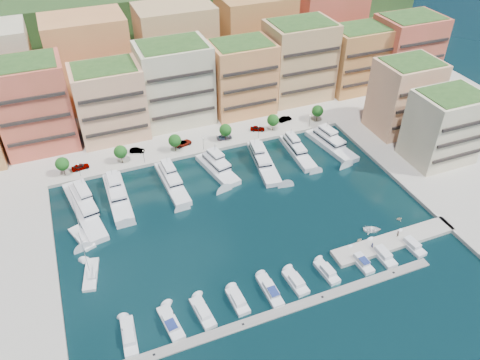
% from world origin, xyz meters
% --- Properties ---
extents(ground, '(400.00, 400.00, 0.00)m').
position_xyz_m(ground, '(0.00, 0.00, 0.00)').
color(ground, black).
rests_on(ground, ground).
extents(north_quay, '(220.00, 64.00, 2.00)m').
position_xyz_m(north_quay, '(0.00, 62.00, 0.00)').
color(north_quay, '#9E998E').
rests_on(north_quay, ground).
extents(east_quay, '(34.00, 76.00, 2.00)m').
position_xyz_m(east_quay, '(62.00, -8.00, 0.00)').
color(east_quay, '#9E998E').
rests_on(east_quay, ground).
extents(hillside, '(240.00, 40.00, 58.00)m').
position_xyz_m(hillside, '(0.00, 110.00, 0.00)').
color(hillside, '#1B3716').
rests_on(hillside, ground).
extents(south_pontoon, '(72.00, 2.20, 0.35)m').
position_xyz_m(south_pontoon, '(-3.00, -30.00, 0.00)').
color(south_pontoon, gray).
rests_on(south_pontoon, ground).
extents(finger_pier, '(32.00, 5.00, 2.00)m').
position_xyz_m(finger_pier, '(30.00, -22.00, 0.00)').
color(finger_pier, '#9E998E').
rests_on(finger_pier, ground).
extents(apartment_1, '(20.00, 16.50, 26.80)m').
position_xyz_m(apartment_1, '(-44.00, 51.99, 14.31)').
color(apartment_1, '#DA5848').
rests_on(apartment_1, north_quay).
extents(apartment_2, '(20.00, 15.50, 22.80)m').
position_xyz_m(apartment_2, '(-23.00, 49.99, 12.31)').
color(apartment_2, '#EAB082').
rests_on(apartment_2, north_quay).
extents(apartment_3, '(22.00, 16.50, 25.80)m').
position_xyz_m(apartment_3, '(-2.00, 51.99, 13.81)').
color(apartment_3, beige).
rests_on(apartment_3, north_quay).
extents(apartment_4, '(20.00, 15.50, 23.80)m').
position_xyz_m(apartment_4, '(20.00, 49.99, 12.81)').
color(apartment_4, '#E49A55').
rests_on(apartment_4, north_quay).
extents(apartment_5, '(22.00, 16.50, 26.80)m').
position_xyz_m(apartment_5, '(42.00, 51.99, 14.31)').
color(apartment_5, tan).
rests_on(apartment_5, north_quay).
extents(apartment_6, '(20.00, 15.50, 22.80)m').
position_xyz_m(apartment_6, '(64.00, 49.99, 12.31)').
color(apartment_6, '#BD8545').
rests_on(apartment_6, north_quay).
extents(apartment_7, '(22.00, 16.50, 24.80)m').
position_xyz_m(apartment_7, '(84.00, 47.99, 13.31)').
color(apartment_7, '#DA5848').
rests_on(apartment_7, north_quay).
extents(apartment_east_a, '(18.00, 14.50, 22.80)m').
position_xyz_m(apartment_east_a, '(62.00, 19.99, 12.31)').
color(apartment_east_a, '#EAB082').
rests_on(apartment_east_a, east_quay).
extents(apartment_east_b, '(18.00, 14.50, 20.80)m').
position_xyz_m(apartment_east_b, '(62.00, 1.99, 11.31)').
color(apartment_east_b, beige).
rests_on(apartment_east_b, east_quay).
extents(backblock_1, '(26.00, 18.00, 30.00)m').
position_xyz_m(backblock_1, '(-25.00, 74.00, 16.00)').
color(backblock_1, '#E49A55').
rests_on(backblock_1, north_quay).
extents(backblock_2, '(26.00, 18.00, 30.00)m').
position_xyz_m(backblock_2, '(5.00, 74.00, 16.00)').
color(backblock_2, tan).
rests_on(backblock_2, north_quay).
extents(backblock_3, '(26.00, 18.00, 30.00)m').
position_xyz_m(backblock_3, '(35.00, 74.00, 16.00)').
color(backblock_3, '#BD8545').
rests_on(backblock_3, north_quay).
extents(backblock_4, '(26.00, 18.00, 30.00)m').
position_xyz_m(backblock_4, '(65.00, 74.00, 16.00)').
color(backblock_4, '#DA5848').
rests_on(backblock_4, north_quay).
extents(tree_0, '(3.80, 3.80, 5.65)m').
position_xyz_m(tree_0, '(-40.00, 33.50, 4.74)').
color(tree_0, '#473323').
rests_on(tree_0, north_quay).
extents(tree_1, '(3.80, 3.80, 5.65)m').
position_xyz_m(tree_1, '(-24.00, 33.50, 4.74)').
color(tree_1, '#473323').
rests_on(tree_1, north_quay).
extents(tree_2, '(3.80, 3.80, 5.65)m').
position_xyz_m(tree_2, '(-8.00, 33.50, 4.74)').
color(tree_2, '#473323').
rests_on(tree_2, north_quay).
extents(tree_3, '(3.80, 3.80, 5.65)m').
position_xyz_m(tree_3, '(8.00, 33.50, 4.74)').
color(tree_3, '#473323').
rests_on(tree_3, north_quay).
extents(tree_4, '(3.80, 3.80, 5.65)m').
position_xyz_m(tree_4, '(24.00, 33.50, 4.74)').
color(tree_4, '#473323').
rests_on(tree_4, north_quay).
extents(tree_5, '(3.80, 3.80, 5.65)m').
position_xyz_m(tree_5, '(40.00, 33.50, 4.74)').
color(tree_5, '#473323').
rests_on(tree_5, north_quay).
extents(lamppost_0, '(0.30, 0.30, 4.20)m').
position_xyz_m(lamppost_0, '(-36.00, 31.20, 3.83)').
color(lamppost_0, black).
rests_on(lamppost_0, north_quay).
extents(lamppost_1, '(0.30, 0.30, 4.20)m').
position_xyz_m(lamppost_1, '(-18.00, 31.20, 3.83)').
color(lamppost_1, black).
rests_on(lamppost_1, north_quay).
extents(lamppost_2, '(0.30, 0.30, 4.20)m').
position_xyz_m(lamppost_2, '(0.00, 31.20, 3.83)').
color(lamppost_2, black).
rests_on(lamppost_2, north_quay).
extents(lamppost_3, '(0.30, 0.30, 4.20)m').
position_xyz_m(lamppost_3, '(18.00, 31.20, 3.83)').
color(lamppost_3, black).
rests_on(lamppost_3, north_quay).
extents(lamppost_4, '(0.30, 0.30, 4.20)m').
position_xyz_m(lamppost_4, '(36.00, 31.20, 3.83)').
color(lamppost_4, black).
rests_on(lamppost_4, north_quay).
extents(yacht_0, '(8.72, 26.01, 7.30)m').
position_xyz_m(yacht_0, '(-36.95, 17.28, 1.21)').
color(yacht_0, silver).
rests_on(yacht_0, ground).
extents(yacht_1, '(4.99, 21.01, 7.30)m').
position_xyz_m(yacht_1, '(-28.02, 19.33, 1.09)').
color(yacht_1, silver).
rests_on(yacht_1, ground).
extents(yacht_2, '(5.27, 20.48, 7.30)m').
position_xyz_m(yacht_2, '(-13.10, 19.70, 1.21)').
color(yacht_2, silver).
rests_on(yacht_2, ground).
extents(yacht_3, '(8.28, 17.95, 7.30)m').
position_xyz_m(yacht_3, '(0.60, 21.07, 1.21)').
color(yacht_3, silver).
rests_on(yacht_3, ground).
extents(yacht_4, '(7.75, 21.96, 7.30)m').
position_xyz_m(yacht_4, '(14.13, 19.09, 1.09)').
color(yacht_4, silver).
rests_on(yacht_4, ground).
extents(yacht_5, '(5.04, 19.12, 7.30)m').
position_xyz_m(yacht_5, '(25.80, 20.33, 1.21)').
color(yacht_5, silver).
rests_on(yacht_5, ground).
extents(yacht_6, '(8.08, 20.42, 7.30)m').
position_xyz_m(yacht_6, '(37.10, 19.90, 1.21)').
color(yacht_6, silver).
rests_on(yacht_6, ground).
extents(cruiser_0, '(3.18, 9.17, 2.55)m').
position_xyz_m(cruiser_0, '(-33.55, -24.60, 0.55)').
color(cruiser_0, silver).
rests_on(cruiser_0, ground).
extents(cruiser_1, '(3.83, 9.09, 2.66)m').
position_xyz_m(cruiser_1, '(-25.27, -24.62, 0.57)').
color(cruiser_1, silver).
rests_on(cruiser_1, ground).
extents(cruiser_2, '(3.49, 8.45, 2.55)m').
position_xyz_m(cruiser_2, '(-18.57, -24.59, 0.55)').
color(cruiser_2, silver).
rests_on(cruiser_2, ground).
extents(cruiser_3, '(3.05, 7.28, 2.55)m').
position_xyz_m(cruiser_3, '(-10.95, -24.58, 0.55)').
color(cruiser_3, silver).
rests_on(cruiser_3, ground).
extents(cruiser_4, '(2.74, 9.06, 2.66)m').
position_xyz_m(cruiser_4, '(-3.59, -24.62, 0.57)').
color(cruiser_4, silver).
rests_on(cruiser_4, ground).
extents(cruiser_5, '(3.28, 7.53, 2.55)m').
position_xyz_m(cruiser_5, '(2.51, -24.58, 0.55)').
color(cruiser_5, silver).
rests_on(cruiser_5, ground).
extents(cruiser_6, '(3.14, 7.31, 2.55)m').
position_xyz_m(cruiser_6, '(10.23, -24.58, 0.55)').
color(cruiser_6, silver).
rests_on(cruiser_6, ground).
extents(cruiser_7, '(2.83, 7.89, 2.66)m').
position_xyz_m(cruiser_7, '(18.86, -24.60, 0.57)').
color(cruiser_7, silver).
rests_on(cruiser_7, ground).
extents(cruiser_8, '(3.00, 8.45, 2.55)m').
position_xyz_m(cruiser_8, '(24.65, -24.59, 0.55)').
color(cruiser_8, silver).
rests_on(cruiser_8, ground).
extents(cruiser_9, '(3.37, 8.23, 2.55)m').
position_xyz_m(cruiser_9, '(32.78, -24.59, 0.55)').
color(cruiser_9, silver).
rests_on(cruiser_9, ground).
extents(sailboat_1, '(4.75, 9.62, 13.20)m').
position_xyz_m(sailboat_1, '(-38.29, -5.80, 0.31)').
color(sailboat_1, silver).
rests_on(sailboat_1, ground).
extents(sailboat_2, '(5.61, 9.65, 13.20)m').
position_xyz_m(sailboat_2, '(-38.77, 6.66, 0.31)').
color(sailboat_2, silver).
rests_on(sailboat_2, ground).
extents(tender_1, '(1.77, 1.61, 0.81)m').
position_xyz_m(tender_1, '(22.63, -18.61, 0.41)').
color(tender_1, beige).
rests_on(tender_1, ground).
extents(tender_2, '(5.20, 4.51, 0.90)m').
position_xyz_m(tender_2, '(27.51, -16.72, 0.45)').
color(tender_2, white).
rests_on(tender_2, ground).
extents(tender_3, '(1.78, 1.60, 0.83)m').
position_xyz_m(tender_3, '(36.12, -15.89, 0.42)').
color(tender_3, beige).
rests_on(tender_3, ground).
extents(car_0, '(5.05, 2.51, 1.65)m').
position_xyz_m(car_0, '(-35.59, 34.68, 1.83)').
color(car_0, gray).
rests_on(car_0, north_quay).
extents(car_1, '(4.55, 2.98, 1.42)m').
position_xyz_m(car_1, '(-18.91, 37.13, 1.71)').
color(car_1, gray).
rests_on(car_1, north_quay).
extents(car_2, '(5.73, 3.41, 1.49)m').
position_xyz_m(car_2, '(-4.98, 35.79, 1.75)').
color(car_2, gray).
rests_on(car_2, north_quay).
extents(car_3, '(4.87, 2.06, 1.40)m').
position_xyz_m(car_3, '(7.88, 34.46, 1.70)').
color(car_3, gray).
rests_on(car_3, north_quay).
extents(car_4, '(4.95, 3.58, 1.57)m').
position_xyz_m(car_4, '(19.48, 35.20, 1.78)').
color(car_4, gray).
rests_on(car_4, north_quay).
extents(car_5, '(4.83, 2.33, 1.53)m').
position_xyz_m(car_5, '(30.28, 37.33, 1.76)').
color(car_5, gray).
rests_on(car_5, north_quay).
extents(person_0, '(0.68, 0.71, 1.63)m').
position_xyz_m(person_0, '(23.38, -22.29, 1.81)').
color(person_0, '#25294A').
rests_on(person_0, finger_pier).
extents(person_1, '(0.84, 0.66, 1.69)m').
position_xyz_m(person_1, '(31.18, -21.31, 1.84)').
color(person_1, '#4C362E').
rests_on(person_1, finger_pier).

